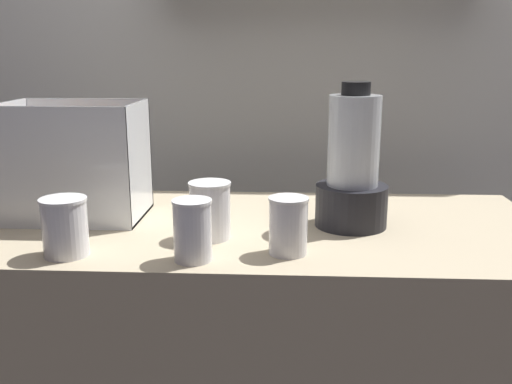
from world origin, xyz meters
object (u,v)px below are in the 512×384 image
object	(u,v)px
juice_cup_mango_right	(288,228)
juice_cup_mango_middle	(210,214)
juice_cup_pomegranate_left	(193,233)
carrot_display_bin	(77,181)
juice_cup_orange_far_left	(65,230)
blender_pitcher	(352,171)

from	to	relation	value
juice_cup_mango_right	juice_cup_mango_middle	bearing A→B (deg)	152.21
juice_cup_pomegranate_left	juice_cup_mango_right	size ratio (longest dim) A/B	1.04
carrot_display_bin	juice_cup_mango_middle	bearing A→B (deg)	-23.23
juice_cup_orange_far_left	juice_cup_mango_right	bearing A→B (deg)	4.31
blender_pitcher	juice_cup_mango_right	distance (m)	0.26
blender_pitcher	carrot_display_bin	bearing A→B (deg)	176.64
carrot_display_bin	blender_pitcher	world-z (taller)	blender_pitcher
juice_cup_orange_far_left	juice_cup_mango_middle	bearing A→B (deg)	24.13
blender_pitcher	juice_cup_pomegranate_left	xyz separation A→B (m)	(-0.34, -0.25, -0.08)
juice_cup_pomegranate_left	juice_cup_mango_right	bearing A→B (deg)	14.42
carrot_display_bin	juice_cup_mango_middle	world-z (taller)	carrot_display_bin
carrot_display_bin	juice_cup_orange_far_left	world-z (taller)	carrot_display_bin
blender_pitcher	juice_cup_mango_middle	bearing A→B (deg)	-160.93
juice_cup_mango_middle	juice_cup_mango_right	xyz separation A→B (m)	(0.17, -0.09, -0.00)
carrot_display_bin	blender_pitcher	bearing A→B (deg)	-3.36
carrot_display_bin	juice_cup_orange_far_left	distance (m)	0.29
juice_cup_orange_far_left	juice_cup_mango_right	xyz separation A→B (m)	(0.45, 0.03, 0.00)
juice_cup_pomegranate_left	carrot_display_bin	bearing A→B (deg)	139.11
blender_pitcher	juice_cup_pomegranate_left	size ratio (longest dim) A/B	2.72
carrot_display_bin	blender_pitcher	size ratio (longest dim) A/B	0.97
blender_pitcher	juice_cup_pomegranate_left	bearing A→B (deg)	-143.45
blender_pitcher	juice_cup_orange_far_left	size ratio (longest dim) A/B	2.82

